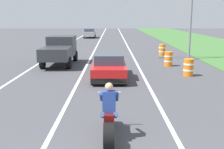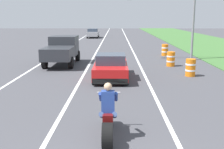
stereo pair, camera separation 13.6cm
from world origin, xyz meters
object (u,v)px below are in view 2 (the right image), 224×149
Objects in this scene: distant_car_far_ahead at (93,33)px; construction_barrel_far at (165,50)px; sports_car_red at (111,67)px; construction_barrel_mid at (171,59)px; traffic_light_mast_near at (171,8)px; construction_barrel_nearest at (191,68)px; pickup_truck_left_lane_dark_grey at (62,49)px; motorcycle_with_rider at (108,119)px.

construction_barrel_far is at bearing -69.25° from distant_car_far_ahead.
construction_barrel_mid is (4.08, 3.93, -0.13)m from sports_car_red.
construction_barrel_nearest is (0.04, -6.30, -3.55)m from traffic_light_mast_near.
sports_car_red is 0.90× the size of pickup_truck_left_lane_dark_grey.
sports_car_red is 0.72× the size of traffic_light_mast_near.
motorcycle_with_rider reaches higher than distant_car_far_ahead.
pickup_truck_left_lane_dark_grey is at bearing 128.24° from sports_car_red.
construction_barrel_nearest is 31.21m from distant_car_far_ahead.
motorcycle_with_rider is 2.21× the size of construction_barrel_far.
sports_car_red is at bearing -83.51° from distant_car_far_ahead.
pickup_truck_left_lane_dark_grey reaches higher than sports_car_red.
pickup_truck_left_lane_dark_grey is 9.06m from construction_barrel_nearest.
construction_barrel_mid is at bearing -74.22° from distant_car_far_ahead.
motorcycle_with_rider is 9.67m from construction_barrel_nearest.
construction_barrel_mid is 27.87m from distant_car_far_ahead.
pickup_truck_left_lane_dark_grey is 8.95m from traffic_light_mast_near.
distant_car_far_ahead reaches higher than construction_barrel_nearest.
sports_car_red is 5.67m from construction_barrel_mid.
sports_car_red reaches higher than construction_barrel_mid.
construction_barrel_mid is (-0.50, 3.33, 0.00)m from construction_barrel_nearest.
distant_car_far_ahead is at bearing 105.00° from construction_barrel_nearest.
pickup_truck_left_lane_dark_grey is 4.80× the size of construction_barrel_nearest.
pickup_truck_left_lane_dark_grey is 4.80× the size of construction_barrel_far.
sports_car_red is 8.95m from traffic_light_mast_near.
motorcycle_with_rider is 38.87m from distant_car_far_ahead.
pickup_truck_left_lane_dark_grey is at bearing -149.28° from construction_barrel_far.
sports_car_red is at bearing -123.34° from traffic_light_mast_near.
construction_barrel_nearest is (8.14, -3.92, -0.60)m from pickup_truck_left_lane_dark_grey.
construction_barrel_far is (4.60, 9.37, -0.13)m from sports_car_red.
sports_car_red is 4.30× the size of construction_barrel_mid.
traffic_light_mast_near is 6.00× the size of construction_barrel_mid.
construction_barrel_far is (0.02, 8.77, 0.00)m from construction_barrel_nearest.
traffic_light_mast_near is at bearing -71.37° from distant_car_far_ahead.
traffic_light_mast_near is at bearing -91.36° from construction_barrel_far.
construction_barrel_nearest and construction_barrel_mid have the same top height.
pickup_truck_left_lane_dark_grey is 26.23m from distant_car_far_ahead.
motorcycle_with_rider is 0.46× the size of pickup_truck_left_lane_dark_grey.
motorcycle_with_rider reaches higher than sports_car_red.
construction_barrel_mid and construction_barrel_far have the same top height.
sports_car_red is 5.78m from pickup_truck_left_lane_dark_grey.
distant_car_far_ahead is (-3.57, 38.70, 0.18)m from motorcycle_with_rider.
construction_barrel_far is at bearing 63.86° from sports_car_red.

